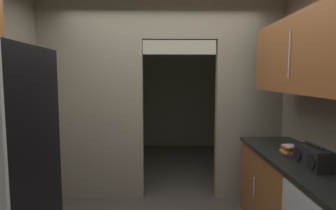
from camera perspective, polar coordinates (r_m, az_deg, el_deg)
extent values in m
cube|color=gray|center=(3.84, -15.35, 2.00)|extent=(1.36, 0.12, 2.82)
cube|color=gray|center=(3.89, 16.19, 2.02)|extent=(0.88, 0.12, 2.82)
cube|color=gray|center=(3.81, 2.45, 18.37)|extent=(0.98, 0.12, 0.68)
cube|color=gray|center=(6.59, -1.18, 3.69)|extent=(3.22, 0.10, 2.82)
cube|color=gray|center=(5.39, -18.08, 2.95)|extent=(0.10, 2.87, 2.82)
cube|color=gray|center=(5.38, 15.65, 3.01)|extent=(0.10, 2.87, 2.82)
cube|color=brown|center=(3.00, 25.77, -18.80)|extent=(0.58, 1.99, 0.86)
cube|color=black|center=(2.85, 26.17, -10.51)|extent=(0.62, 1.99, 0.04)
cylinder|color=#B7BABC|center=(3.24, 17.19, -15.75)|extent=(0.01, 0.01, 0.22)
cube|color=brown|center=(2.75, 27.08, 9.25)|extent=(0.34, 1.79, 0.68)
cylinder|color=#B7BABC|center=(2.67, 23.58, 9.52)|extent=(0.01, 0.01, 0.41)
cube|color=black|center=(2.64, 27.62, -9.45)|extent=(0.15, 0.38, 0.17)
cylinder|color=#262626|center=(2.62, 27.73, -7.22)|extent=(0.02, 0.26, 0.02)
cylinder|color=black|center=(2.51, 27.24, -10.22)|extent=(0.01, 0.12, 0.12)
cylinder|color=black|center=(2.70, 24.96, -9.00)|extent=(0.01, 0.12, 0.12)
cube|color=#8C3893|center=(2.95, 23.79, -9.20)|extent=(0.14, 0.18, 0.03)
cube|color=gold|center=(2.93, 23.60, -8.76)|extent=(0.14, 0.15, 0.02)
cube|color=#388C47|center=(2.93, 23.67, -8.32)|extent=(0.12, 0.13, 0.02)
cube|color=red|center=(2.92, 23.51, -8.00)|extent=(0.12, 0.15, 0.02)
cube|color=beige|center=(2.92, 23.79, -7.70)|extent=(0.12, 0.16, 0.01)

